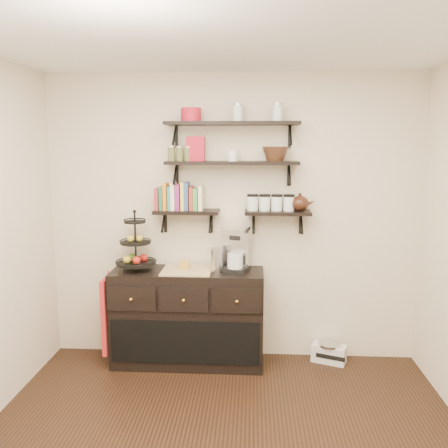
% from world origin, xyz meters
% --- Properties ---
extents(ceiling, '(3.50, 3.50, 0.02)m').
position_xyz_m(ceiling, '(0.00, 0.00, 2.70)').
color(ceiling, white).
rests_on(ceiling, back_wall).
extents(back_wall, '(3.50, 0.02, 2.70)m').
position_xyz_m(back_wall, '(0.00, 1.75, 1.35)').
color(back_wall, beige).
rests_on(back_wall, ground).
extents(shelf_top, '(1.20, 0.27, 0.23)m').
position_xyz_m(shelf_top, '(0.00, 1.62, 2.23)').
color(shelf_top, black).
rests_on(shelf_top, back_wall).
extents(shelf_mid, '(1.20, 0.27, 0.23)m').
position_xyz_m(shelf_mid, '(0.00, 1.62, 1.88)').
color(shelf_mid, black).
rests_on(shelf_mid, back_wall).
extents(shelf_low_left, '(0.60, 0.25, 0.23)m').
position_xyz_m(shelf_low_left, '(-0.42, 1.63, 1.43)').
color(shelf_low_left, black).
rests_on(shelf_low_left, back_wall).
extents(shelf_low_right, '(0.60, 0.25, 0.23)m').
position_xyz_m(shelf_low_right, '(0.42, 1.63, 1.43)').
color(shelf_low_right, black).
rests_on(shelf_low_right, back_wall).
extents(cookbooks, '(0.40, 0.15, 0.26)m').
position_xyz_m(cookbooks, '(-0.49, 1.63, 1.57)').
color(cookbooks, '#A52833').
rests_on(cookbooks, shelf_low_left).
extents(glass_canisters, '(0.43, 0.10, 0.13)m').
position_xyz_m(glass_canisters, '(0.36, 1.63, 1.51)').
color(glass_canisters, silver).
rests_on(glass_canisters, shelf_low_right).
extents(sideboard, '(1.40, 0.50, 0.92)m').
position_xyz_m(sideboard, '(-0.41, 1.51, 0.45)').
color(sideboard, black).
rests_on(sideboard, floor).
extents(fruit_stand, '(0.37, 0.37, 0.54)m').
position_xyz_m(fruit_stand, '(-0.88, 1.52, 1.09)').
color(fruit_stand, black).
rests_on(fruit_stand, sideboard).
extents(candle, '(0.08, 0.08, 0.08)m').
position_xyz_m(candle, '(-0.43, 1.51, 0.96)').
color(candle, '#BA8A2A').
rests_on(candle, sideboard).
extents(coffee_maker, '(0.27, 0.27, 0.41)m').
position_xyz_m(coffee_maker, '(0.04, 1.54, 1.10)').
color(coffee_maker, black).
rests_on(coffee_maker, sideboard).
extents(thermal_carafe, '(0.11, 0.11, 0.22)m').
position_xyz_m(thermal_carafe, '(-0.13, 1.49, 1.01)').
color(thermal_carafe, silver).
rests_on(thermal_carafe, sideboard).
extents(apron, '(0.04, 0.30, 0.70)m').
position_xyz_m(apron, '(-1.14, 1.41, 0.50)').
color(apron, '#9E2811').
rests_on(apron, sideboard).
extents(radio, '(0.35, 0.27, 0.19)m').
position_xyz_m(radio, '(0.93, 1.61, 0.09)').
color(radio, silver).
rests_on(radio, floor).
extents(recipe_box, '(0.16, 0.07, 0.22)m').
position_xyz_m(recipe_box, '(-0.33, 1.61, 2.01)').
color(recipe_box, '#B4142B').
rests_on(recipe_box, shelf_mid).
extents(walnut_bowl, '(0.24, 0.24, 0.13)m').
position_xyz_m(walnut_bowl, '(0.39, 1.61, 1.96)').
color(walnut_bowl, black).
rests_on(walnut_bowl, shelf_mid).
extents(ramekins, '(0.09, 0.09, 0.10)m').
position_xyz_m(ramekins, '(0.01, 1.61, 1.95)').
color(ramekins, white).
rests_on(ramekins, shelf_mid).
extents(teapot, '(0.25, 0.20, 0.16)m').
position_xyz_m(teapot, '(0.62, 1.63, 1.53)').
color(teapot, '#32180F').
rests_on(teapot, shelf_low_right).
extents(red_pot, '(0.18, 0.18, 0.12)m').
position_xyz_m(red_pot, '(-0.37, 1.61, 2.31)').
color(red_pot, '#B4142B').
rests_on(red_pot, shelf_top).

